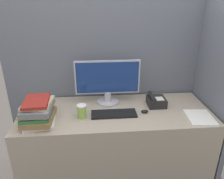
% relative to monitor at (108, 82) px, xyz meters
% --- Properties ---
extents(cubicle_panel_rear, '(2.06, 0.04, 1.76)m').
position_rel_monitor_xyz_m(cubicle_panel_rear, '(0.06, 0.20, -0.07)').
color(cubicle_panel_rear, slate).
rests_on(cubicle_panel_rear, ground_plane).
extents(cubicle_panel_right, '(0.04, 0.71, 1.76)m').
position_rel_monitor_xyz_m(cubicle_panel_right, '(0.93, -0.14, -0.07)').
color(cubicle_panel_right, slate).
rests_on(cubicle_panel_right, ground_plane).
extents(desk, '(1.66, 0.65, 0.75)m').
position_rel_monitor_xyz_m(desk, '(0.06, -0.17, -0.58)').
color(desk, tan).
rests_on(desk, ground_plane).
extents(monitor, '(0.59, 0.20, 0.41)m').
position_rel_monitor_xyz_m(monitor, '(0.00, 0.00, 0.00)').
color(monitor, '#B7B7BC').
rests_on(monitor, desk).
extents(keyboard, '(0.38, 0.13, 0.02)m').
position_rel_monitor_xyz_m(keyboard, '(0.04, -0.23, -0.20)').
color(keyboard, black).
rests_on(keyboard, desk).
extents(mouse, '(0.06, 0.04, 0.03)m').
position_rel_monitor_xyz_m(mouse, '(0.30, -0.22, -0.19)').
color(mouse, black).
rests_on(mouse, desk).
extents(coffee_cup, '(0.08, 0.08, 0.11)m').
position_rel_monitor_xyz_m(coffee_cup, '(-0.23, -0.25, -0.15)').
color(coffee_cup, '#8CB247').
rests_on(coffee_cup, desk).
extents(book_stack, '(0.26, 0.31, 0.20)m').
position_rel_monitor_xyz_m(book_stack, '(-0.57, -0.30, -0.11)').
color(book_stack, silver).
rests_on(book_stack, desk).
extents(desk_telephone, '(0.16, 0.18, 0.11)m').
position_rel_monitor_xyz_m(desk_telephone, '(0.44, -0.09, -0.16)').
color(desk_telephone, black).
rests_on(desk_telephone, desk).
extents(paper_pile, '(0.23, 0.27, 0.02)m').
position_rel_monitor_xyz_m(paper_pile, '(0.74, -0.35, -0.20)').
color(paper_pile, white).
rests_on(paper_pile, desk).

